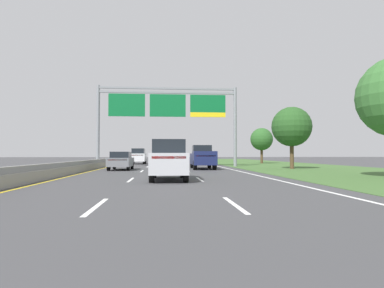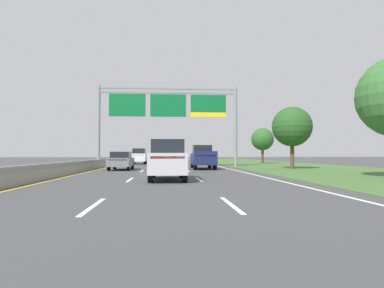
{
  "view_description": "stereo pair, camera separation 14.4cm",
  "coord_description": "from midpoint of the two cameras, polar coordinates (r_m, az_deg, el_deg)",
  "views": [
    {
      "loc": [
        -0.07,
        1.52,
        1.39
      ],
      "look_at": [
        2.15,
        28.03,
        2.18
      ],
      "focal_mm": 31.1,
      "sensor_mm": 36.0,
      "label": 1
    },
    {
      "loc": [
        0.07,
        1.5,
        1.39
      ],
      "look_at": [
        2.15,
        28.03,
        2.18
      ],
      "focal_mm": 31.1,
      "sensor_mm": 36.0,
      "label": 2
    }
  ],
  "objects": [
    {
      "name": "ground_plane",
      "position": [
        33.52,
        -4.8,
        -4.07
      ],
      "size": [
        220.0,
        220.0,
        0.0
      ],
      "primitive_type": "plane",
      "color": "#3D3D3F"
    },
    {
      "name": "lane_striping",
      "position": [
        33.06,
        -4.8,
        -4.09
      ],
      "size": [
        11.96,
        106.0,
        0.01
      ],
      "color": "white",
      "rests_on": "ground"
    },
    {
      "name": "grass_verge_right",
      "position": [
        36.31,
        17.85,
        -3.79
      ],
      "size": [
        14.0,
        110.0,
        0.02
      ],
      "primitive_type": "cube",
      "color": "#3D602D",
      "rests_on": "ground"
    },
    {
      "name": "median_barrier_concrete",
      "position": [
        34.15,
        -15.96,
        -3.37
      ],
      "size": [
        0.6,
        110.0,
        0.85
      ],
      "color": "gray",
      "rests_on": "ground"
    },
    {
      "name": "overhead_sign_gantry",
      "position": [
        35.93,
        -4.3,
        5.97
      ],
      "size": [
        15.06,
        0.42,
        8.67
      ],
      "color": "gray",
      "rests_on": "ground"
    },
    {
      "name": "pickup_truck_navy",
      "position": [
        30.7,
        1.68,
        -2.28
      ],
      "size": [
        2.07,
        5.43,
        2.2
      ],
      "rotation": [
        0.0,
        0.0,
        1.56
      ],
      "color": "#161E47",
      "rests_on": "ground"
    },
    {
      "name": "car_white_left_lane_suv",
      "position": [
        46.17,
        -9.24,
        -2.04
      ],
      "size": [
        1.9,
        4.7,
        2.11
      ],
      "rotation": [
        0.0,
        0.0,
        1.57
      ],
      "color": "silver",
      "rests_on": "ground"
    },
    {
      "name": "car_silver_centre_lane_suv",
      "position": [
        17.73,
        -4.27,
        -2.63
      ],
      "size": [
        1.93,
        4.71,
        2.11
      ],
      "rotation": [
        0.0,
        0.0,
        1.56
      ],
      "color": "#B2B5BA",
      "rests_on": "ground"
    },
    {
      "name": "car_grey_left_lane_sedan",
      "position": [
        29.48,
        -12.22,
        -2.77
      ],
      "size": [
        1.86,
        4.42,
        1.57
      ],
      "rotation": [
        0.0,
        0.0,
        1.56
      ],
      "color": "slate",
      "rests_on": "ground"
    },
    {
      "name": "roadside_tree_mid",
      "position": [
        31.94,
        16.59,
        2.84
      ],
      "size": [
        3.65,
        3.65,
        5.72
      ],
      "color": "#4C3823",
      "rests_on": "ground"
    },
    {
      "name": "roadside_tree_far",
      "position": [
        48.8,
        11.77,
        0.79
      ],
      "size": [
        3.21,
        3.21,
        5.1
      ],
      "color": "#4C3823",
      "rests_on": "ground"
    }
  ]
}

